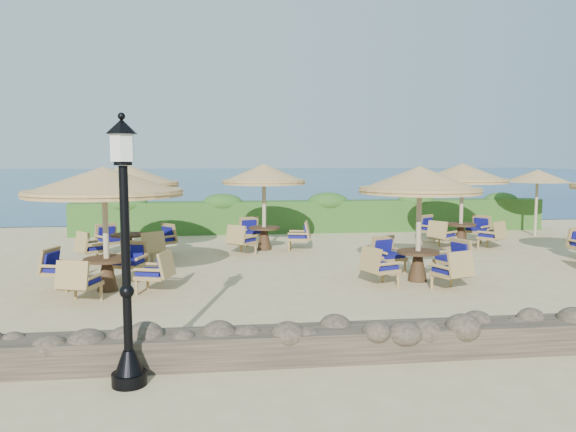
{
  "coord_description": "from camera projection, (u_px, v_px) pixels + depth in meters",
  "views": [
    {
      "loc": [
        -3.67,
        -13.79,
        2.85
      ],
      "look_at": [
        -1.83,
        0.86,
        1.3
      ],
      "focal_mm": 35.0,
      "sensor_mm": 36.0,
      "label": 1
    }
  ],
  "objects": [
    {
      "name": "ground",
      "position": [
        363.0,
        269.0,
        14.36
      ],
      "size": [
        120.0,
        120.0,
        0.0
      ],
      "primitive_type": "plane",
      "color": "tan",
      "rests_on": "ground"
    },
    {
      "name": "sea",
      "position": [
        242.0,
        176.0,
        83.43
      ],
      "size": [
        160.0,
        160.0,
        0.0
      ],
      "primitive_type": "plane",
      "color": "navy",
      "rests_on": "ground"
    },
    {
      "name": "hedge",
      "position": [
        315.0,
        216.0,
        21.4
      ],
      "size": [
        18.0,
        0.9,
        1.2
      ],
      "primitive_type": "cube",
      "color": "#234B18",
      "rests_on": "ground"
    },
    {
      "name": "stone_wall",
      "position": [
        472.0,
        337.0,
        8.22
      ],
      "size": [
        15.0,
        0.65,
        0.44
      ],
      "primitive_type": "cube",
      "color": "brown",
      "rests_on": "ground"
    },
    {
      "name": "lamp_post",
      "position": [
        126.0,
        263.0,
        6.89
      ],
      "size": [
        0.44,
        0.44,
        3.31
      ],
      "color": "black",
      "rests_on": "ground"
    },
    {
      "name": "extra_parasol",
      "position": [
        538.0,
        176.0,
        20.23
      ],
      "size": [
        2.3,
        2.3,
        2.41
      ],
      "color": "tan",
      "rests_on": "ground"
    },
    {
      "name": "cafe_set_0",
      "position": [
        105.0,
        201.0,
        11.83
      ],
      "size": [
        3.33,
        3.33,
        2.65
      ],
      "color": "tan",
      "rests_on": "ground"
    },
    {
      "name": "cafe_set_1",
      "position": [
        419.0,
        203.0,
        12.78
      ],
      "size": [
        2.87,
        2.87,
        2.65
      ],
      "color": "tan",
      "rests_on": "ground"
    },
    {
      "name": "cafe_set_3",
      "position": [
        127.0,
        193.0,
        15.61
      ],
      "size": [
        2.91,
        2.91,
        2.65
      ],
      "color": "tan",
      "rests_on": "ground"
    },
    {
      "name": "cafe_set_4",
      "position": [
        264.0,
        190.0,
        17.16
      ],
      "size": [
        2.73,
        2.73,
        2.65
      ],
      "color": "tan",
      "rests_on": "ground"
    },
    {
      "name": "cafe_set_5",
      "position": [
        462.0,
        189.0,
        18.04
      ],
      "size": [
        2.88,
        2.88,
        2.65
      ],
      "color": "tan",
      "rests_on": "ground"
    }
  ]
}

